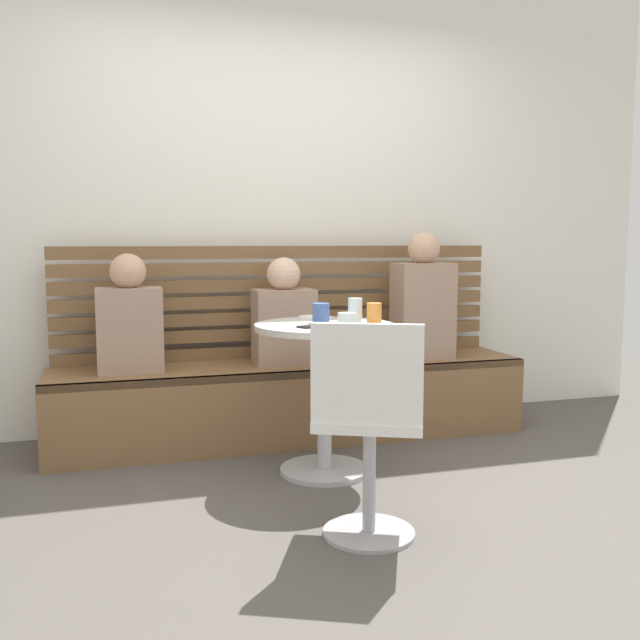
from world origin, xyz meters
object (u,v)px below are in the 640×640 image
(white_chair, at_px, (369,422))
(phone_on_table, at_px, (313,326))
(cup_glass_tall, at_px, (355,310))
(cup_mug_blue, at_px, (320,313))
(cup_tumbler_orange, at_px, (374,313))
(cup_glass_short, at_px, (347,321))
(cafe_table, at_px, (325,369))
(plate_small, at_px, (315,317))
(person_child_middle, at_px, (129,320))
(booth_bench, at_px, (293,401))
(person_child_left, at_px, (284,317))
(person_adult, at_px, (423,302))

(white_chair, distance_m, phone_on_table, 0.76)
(cup_glass_tall, xyz_separation_m, cup_mug_blue, (-0.17, 0.04, -0.01))
(cup_tumbler_orange, bearing_deg, cup_glass_short, -135.44)
(cafe_table, xyz_separation_m, cup_glass_short, (0.02, -0.26, 0.26))
(white_chair, distance_m, plate_small, 1.08)
(white_chair, relative_size, phone_on_table, 6.07)
(person_child_middle, bearing_deg, booth_bench, -0.70)
(cup_tumbler_orange, bearing_deg, phone_on_table, -170.77)
(phone_on_table, bearing_deg, person_child_middle, 21.60)
(cafe_table, height_order, person_child_left, person_child_left)
(cup_glass_tall, bearing_deg, cup_glass_short, -116.51)
(booth_bench, relative_size, white_chair, 3.18)
(booth_bench, xyz_separation_m, cup_glass_tall, (0.16, -0.60, 0.58))
(booth_bench, relative_size, cafe_table, 3.65)
(person_child_left, bearing_deg, cup_glass_tall, -70.99)
(cup_glass_short, bearing_deg, person_child_left, 94.55)
(plate_small, bearing_deg, cafe_table, -94.03)
(person_adult, xyz_separation_m, person_child_middle, (-1.69, 0.05, -0.06))
(person_child_left, bearing_deg, phone_on_table, -93.29)
(booth_bench, distance_m, cup_tumbler_orange, 0.91)
(white_chair, distance_m, person_child_middle, 1.68)
(booth_bench, distance_m, person_child_middle, 1.02)
(cup_glass_tall, height_order, cup_mug_blue, cup_glass_tall)
(booth_bench, height_order, person_adult, person_adult)
(person_child_middle, distance_m, cup_mug_blue, 1.06)
(cup_glass_tall, xyz_separation_m, plate_small, (-0.14, 0.21, -0.05))
(person_child_left, relative_size, person_child_middle, 0.96)
(booth_bench, relative_size, phone_on_table, 19.29)
(cup_glass_tall, bearing_deg, booth_bench, 105.28)
(person_child_middle, relative_size, cup_glass_tall, 5.28)
(white_chair, bearing_deg, plate_small, 84.78)
(cup_glass_tall, bearing_deg, phone_on_table, -153.84)
(person_child_middle, relative_size, plate_small, 3.72)
(phone_on_table, bearing_deg, person_child_left, -29.33)
(white_chair, bearing_deg, phone_on_table, 91.13)
(booth_bench, xyz_separation_m, cup_mug_blue, (-0.00, -0.56, 0.57))
(cup_mug_blue, xyz_separation_m, cup_tumbler_orange, (0.24, -0.11, 0.00))
(cup_tumbler_orange, relative_size, phone_on_table, 0.71)
(person_child_left, height_order, plate_small, person_child_left)
(cafe_table, height_order, cup_mug_blue, cup_mug_blue)
(cup_mug_blue, relative_size, cup_tumbler_orange, 0.95)
(person_adult, bearing_deg, booth_bench, 177.40)
(person_child_middle, height_order, cup_tumbler_orange, person_child_middle)
(person_child_left, height_order, cup_mug_blue, person_child_left)
(person_adult, bearing_deg, person_child_middle, 178.41)
(white_chair, relative_size, cup_mug_blue, 8.95)
(cup_glass_tall, bearing_deg, plate_small, 124.14)
(cafe_table, distance_m, cup_mug_blue, 0.28)
(cafe_table, relative_size, cup_glass_short, 9.25)
(person_adult, xyz_separation_m, phone_on_table, (-0.88, -0.69, -0.03))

